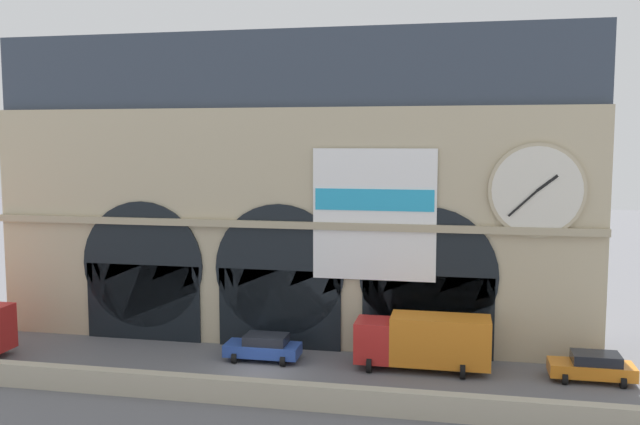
{
  "coord_description": "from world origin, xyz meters",
  "views": [
    {
      "loc": [
        10.85,
        -35.5,
        12.9
      ],
      "look_at": [
        2.57,
        5.0,
        8.54
      ],
      "focal_mm": 38.61,
      "sensor_mm": 36.0,
      "label": 1
    }
  ],
  "objects": [
    {
      "name": "ground_plane",
      "position": [
        0.0,
        0.0,
        0.0
      ],
      "size": [
        200.0,
        200.0,
        0.0
      ],
      "primitive_type": "plane",
      "color": "slate"
    },
    {
      "name": "quay_parapet_wall",
      "position": [
        0.0,
        -4.28,
        0.62
      ],
      "size": [
        90.0,
        0.7,
        1.23
      ],
      "primitive_type": "cube",
      "color": "#B2A891",
      "rests_on": "ground"
    },
    {
      "name": "station_building",
      "position": [
        0.04,
        7.87,
        9.53
      ],
      "size": [
        38.21,
        6.14,
        19.63
      ],
      "color": "#BCAD8C",
      "rests_on": "ground"
    },
    {
      "name": "car_center",
      "position": [
        -0.27,
        2.35,
        0.8
      ],
      "size": [
        4.4,
        2.22,
        1.55
      ],
      "color": "#28479E",
      "rests_on": "ground"
    },
    {
      "name": "box_truck_mideast",
      "position": [
        9.05,
        2.52,
        1.7
      ],
      "size": [
        7.5,
        2.91,
        3.12
      ],
      "color": "red",
      "rests_on": "ground"
    },
    {
      "name": "car_east",
      "position": [
        18.02,
        2.49,
        0.8
      ],
      "size": [
        4.4,
        2.22,
        1.55
      ],
      "color": "orange",
      "rests_on": "ground"
    }
  ]
}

